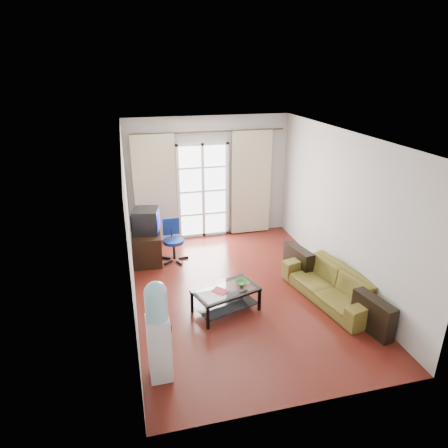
# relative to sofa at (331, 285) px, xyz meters

# --- Properties ---
(floor) EXTENTS (5.20, 5.20, 0.00)m
(floor) POSITION_rel_sofa_xyz_m (-1.39, 0.61, -0.27)
(floor) COLOR #5E1F16
(floor) RESTS_ON ground
(ceiling) EXTENTS (5.20, 5.20, 0.00)m
(ceiling) POSITION_rel_sofa_xyz_m (-1.39, 0.61, 2.43)
(ceiling) COLOR white
(ceiling) RESTS_ON wall_back
(wall_back) EXTENTS (3.60, 0.02, 2.70)m
(wall_back) POSITION_rel_sofa_xyz_m (-1.39, 3.21, 1.08)
(wall_back) COLOR #B5B2AD
(wall_back) RESTS_ON floor
(wall_front) EXTENTS (3.60, 0.02, 2.70)m
(wall_front) POSITION_rel_sofa_xyz_m (-1.39, -1.99, 1.08)
(wall_front) COLOR #B5B2AD
(wall_front) RESTS_ON floor
(wall_left) EXTENTS (0.02, 5.20, 2.70)m
(wall_left) POSITION_rel_sofa_xyz_m (-3.19, 0.61, 1.08)
(wall_left) COLOR #B5B2AD
(wall_left) RESTS_ON floor
(wall_right) EXTENTS (0.02, 5.20, 2.70)m
(wall_right) POSITION_rel_sofa_xyz_m (0.41, 0.61, 1.08)
(wall_right) COLOR #B5B2AD
(wall_right) RESTS_ON floor
(french_door) EXTENTS (1.16, 0.06, 2.15)m
(french_door) POSITION_rel_sofa_xyz_m (-1.54, 3.15, 0.80)
(french_door) COLOR white
(french_door) RESTS_ON wall_back
(curtain_rod) EXTENTS (3.30, 0.04, 0.04)m
(curtain_rod) POSITION_rel_sofa_xyz_m (-1.39, 3.11, 2.11)
(curtain_rod) COLOR #4C3F2D
(curtain_rod) RESTS_ON wall_back
(curtain_left) EXTENTS (0.90, 0.07, 2.35)m
(curtain_left) POSITION_rel_sofa_xyz_m (-2.59, 3.09, 0.93)
(curtain_left) COLOR beige
(curtain_left) RESTS_ON curtain_rod
(curtain_right) EXTENTS (0.90, 0.07, 2.35)m
(curtain_right) POSITION_rel_sofa_xyz_m (-0.44, 3.09, 0.93)
(curtain_right) COLOR beige
(curtain_right) RESTS_ON curtain_rod
(radiator) EXTENTS (0.64, 0.12, 0.64)m
(radiator) POSITION_rel_sofa_xyz_m (-0.59, 3.11, 0.06)
(radiator) COLOR gray
(radiator) RESTS_ON floor
(sofa) EXTENTS (2.16, 1.45, 0.55)m
(sofa) POSITION_rel_sofa_xyz_m (0.00, 0.00, 0.00)
(sofa) COLOR brown
(sofa) RESTS_ON floor
(coffee_table) EXTENTS (1.13, 0.85, 0.41)m
(coffee_table) POSITION_rel_sofa_xyz_m (-1.80, 0.08, -0.01)
(coffee_table) COLOR silver
(coffee_table) RESTS_ON floor
(bowl) EXTENTS (0.33, 0.33, 0.05)m
(bowl) POSITION_rel_sofa_xyz_m (-1.52, 0.16, 0.16)
(bowl) COLOR #30853C
(bowl) RESTS_ON coffee_table
(book) EXTENTS (0.41, 0.41, 0.02)m
(book) POSITION_rel_sofa_xyz_m (-1.97, -0.04, 0.15)
(book) COLOR maroon
(book) RESTS_ON coffee_table
(remote) EXTENTS (0.15, 0.08, 0.02)m
(remote) POSITION_rel_sofa_xyz_m (-1.55, -0.07, 0.14)
(remote) COLOR black
(remote) RESTS_ON coffee_table
(tv_stand) EXTENTS (0.60, 0.86, 0.61)m
(tv_stand) POSITION_rel_sofa_xyz_m (-2.89, 2.18, 0.03)
(tv_stand) COLOR black
(tv_stand) RESTS_ON floor
(crt_tv) EXTENTS (0.59, 0.59, 0.47)m
(crt_tv) POSITION_rel_sofa_xyz_m (-2.88, 2.25, 0.57)
(crt_tv) COLOR black
(crt_tv) RESTS_ON tv_stand
(task_chair) EXTENTS (0.62, 0.62, 0.84)m
(task_chair) POSITION_rel_sofa_xyz_m (-2.37, 2.10, -0.03)
(task_chair) COLOR black
(task_chair) RESTS_ON floor
(water_cooler) EXTENTS (0.30, 0.29, 1.38)m
(water_cooler) POSITION_rel_sofa_xyz_m (-2.95, -1.13, 0.45)
(water_cooler) COLOR silver
(water_cooler) RESTS_ON floor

